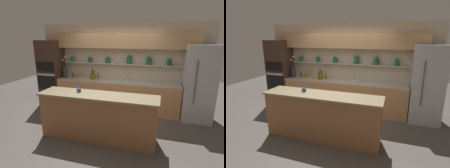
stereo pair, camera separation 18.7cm
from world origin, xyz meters
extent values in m
plane|color=#4C4742|center=(0.00, 0.00, 0.00)|extent=(12.00, 12.00, 0.00)
cube|color=beige|center=(0.00, 1.60, 1.30)|extent=(5.20, 0.10, 2.60)
cube|color=#B7B7BC|center=(-0.02, 1.46, 1.41)|extent=(3.59, 0.18, 0.02)
cylinder|color=#19602D|center=(-1.56, 1.45, 1.50)|extent=(0.13, 0.13, 0.15)
sphere|color=#19602D|center=(-1.56, 1.45, 1.59)|extent=(0.05, 0.05, 0.05)
cylinder|color=#19602D|center=(-0.95, 1.45, 1.50)|extent=(0.12, 0.12, 0.16)
sphere|color=#19602D|center=(-0.95, 1.45, 1.60)|extent=(0.04, 0.04, 0.04)
cylinder|color=#19602D|center=(-0.36, 1.45, 1.50)|extent=(0.14, 0.14, 0.16)
sphere|color=#19602D|center=(-0.36, 1.45, 1.60)|extent=(0.05, 0.05, 0.05)
cylinder|color=#19602D|center=(0.31, 1.45, 1.52)|extent=(0.15, 0.15, 0.21)
sphere|color=#19602D|center=(0.31, 1.45, 1.65)|extent=(0.05, 0.05, 0.05)
cylinder|color=#19602D|center=(0.89, 1.45, 1.51)|extent=(0.16, 0.16, 0.18)
sphere|color=#19602D|center=(0.89, 1.45, 1.63)|extent=(0.06, 0.06, 0.06)
cylinder|color=#19602D|center=(1.45, 1.45, 1.50)|extent=(0.11, 0.11, 0.17)
sphere|color=#19602D|center=(1.45, 1.45, 1.61)|extent=(0.04, 0.04, 0.04)
cube|color=tan|center=(0.00, 1.38, 2.09)|extent=(4.42, 0.34, 0.42)
cube|color=tan|center=(-0.02, 1.24, 0.44)|extent=(3.69, 0.62, 0.88)
cube|color=#ADA393|center=(-0.02, 1.24, 0.90)|extent=(3.69, 0.62, 0.04)
cube|color=#99603D|center=(0.00, -0.42, 0.49)|extent=(2.51, 0.55, 0.98)
cube|color=gray|center=(0.00, -0.42, 1.00)|extent=(2.57, 0.61, 0.04)
cube|color=#B7B7BC|center=(2.22, 1.20, 1.01)|extent=(0.76, 0.70, 2.02)
cylinder|color=#4C4C51|center=(2.08, 0.83, 1.11)|extent=(0.02, 0.02, 1.11)
cube|color=#3D281E|center=(-2.24, 1.24, 1.05)|extent=(0.71, 0.62, 2.11)
cube|color=black|center=(-2.24, 0.92, 0.78)|extent=(0.60, 0.02, 0.40)
cube|color=black|center=(-2.24, 0.92, 1.30)|extent=(0.60, 0.02, 0.28)
cube|color=#B7B7BC|center=(-2.24, 0.92, 1.05)|extent=(0.63, 0.02, 0.06)
cylinder|color=#2D2D33|center=(-1.75, 1.24, 1.10)|extent=(0.14, 0.14, 0.35)
cylinder|color=#4C3319|center=(-1.74, 1.25, 1.43)|extent=(0.05, 0.03, 0.32)
sphere|color=silver|center=(-1.72, 1.29, 1.60)|extent=(0.04, 0.04, 0.04)
cylinder|color=#4C3319|center=(-1.75, 1.24, 1.38)|extent=(0.02, 0.05, 0.21)
sphere|color=silver|center=(-1.79, 1.22, 1.49)|extent=(0.06, 0.06, 0.06)
cylinder|color=#4C3319|center=(-1.75, 1.24, 1.43)|extent=(0.03, 0.07, 0.31)
sphere|color=silver|center=(-1.71, 1.22, 1.59)|extent=(0.04, 0.04, 0.04)
cylinder|color=#B7B7BC|center=(0.30, 1.24, 0.93)|extent=(0.29, 0.29, 0.02)
cylinder|color=#B7B7BC|center=(0.30, 1.35, 1.05)|extent=(0.02, 0.02, 0.22)
cylinder|color=#B7B7BC|center=(0.30, 1.29, 1.16)|extent=(0.02, 0.12, 0.02)
cylinder|color=olive|center=(-1.32, 1.27, 1.00)|extent=(0.07, 0.07, 0.16)
cylinder|color=olive|center=(-1.32, 1.27, 1.10)|extent=(0.03, 0.03, 0.05)
cylinder|color=black|center=(-1.32, 1.27, 1.13)|extent=(0.03, 0.03, 0.01)
cylinder|color=maroon|center=(-1.47, 1.26, 0.99)|extent=(0.05, 0.05, 0.15)
cylinder|color=maroon|center=(-1.47, 1.26, 1.08)|extent=(0.03, 0.03, 0.04)
cylinder|color=black|center=(-1.47, 1.26, 1.11)|extent=(0.03, 0.03, 0.01)
cylinder|color=olive|center=(-0.77, 1.22, 1.00)|extent=(0.06, 0.06, 0.16)
cylinder|color=olive|center=(-0.77, 1.22, 1.10)|extent=(0.03, 0.03, 0.05)
cylinder|color=black|center=(-0.77, 1.22, 1.14)|extent=(0.03, 0.03, 0.01)
cylinder|color=olive|center=(-0.73, 1.29, 1.01)|extent=(0.06, 0.06, 0.18)
cylinder|color=olive|center=(-0.73, 1.29, 1.13)|extent=(0.03, 0.03, 0.05)
cylinder|color=black|center=(-0.73, 1.29, 1.16)|extent=(0.03, 0.03, 0.01)
cylinder|color=tan|center=(-1.24, 1.38, 1.03)|extent=(0.06, 0.06, 0.23)
cylinder|color=tan|center=(-1.24, 1.38, 1.17)|extent=(0.03, 0.03, 0.04)
cylinder|color=black|center=(-1.24, 1.38, 1.20)|extent=(0.03, 0.03, 0.01)
cylinder|color=#9E4C0A|center=(-0.62, 1.31, 0.99)|extent=(0.05, 0.05, 0.13)
cylinder|color=#9E4C0A|center=(-0.62, 1.31, 1.07)|extent=(0.03, 0.03, 0.04)
cylinder|color=black|center=(-0.62, 1.31, 1.10)|extent=(0.03, 0.03, 0.01)
cylinder|color=#193814|center=(-0.81, 1.31, 1.04)|extent=(0.08, 0.08, 0.25)
cylinder|color=#193814|center=(-0.81, 1.31, 1.21)|extent=(0.02, 0.02, 0.08)
cylinder|color=black|center=(-0.81, 1.31, 1.25)|extent=(0.03, 0.03, 0.01)
cylinder|color=#9E4C0A|center=(-0.83, 1.19, 0.99)|extent=(0.05, 0.05, 0.14)
cylinder|color=#9E4C0A|center=(-0.83, 1.19, 1.08)|extent=(0.03, 0.03, 0.04)
cylinder|color=black|center=(-0.83, 1.19, 1.10)|extent=(0.03, 0.03, 0.01)
cylinder|color=#235184|center=(-0.46, -0.37, 1.06)|extent=(0.08, 0.08, 0.09)
cube|color=#235184|center=(-0.41, -0.37, 1.06)|extent=(0.02, 0.01, 0.05)
camera|label=1|loc=(1.27, -3.69, 2.18)|focal=28.00mm
camera|label=2|loc=(1.44, -3.63, 2.18)|focal=28.00mm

